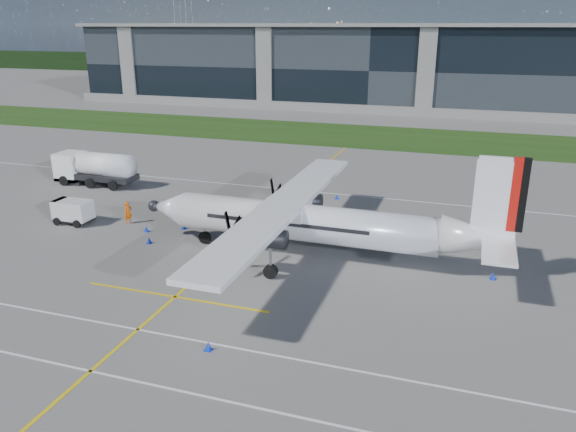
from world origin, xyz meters
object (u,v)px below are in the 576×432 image
object	(u,v)px
pylon_west	(184,25)
safety_cone_portwing	(208,346)
turboprop_aircraft	(318,203)
safety_cone_stbdwing	(337,196)
baggage_tug	(73,212)
ground_crew_person	(128,211)
safety_cone_tail	(493,276)
safety_cone_nose_port	(149,240)
fuel_tanker_truck	(90,168)
safety_cone_fwd	(146,229)
safety_cone_nose_stbd	(184,226)

from	to	relation	value
pylon_west	safety_cone_portwing	bearing A→B (deg)	-61.43
turboprop_aircraft	safety_cone_stbdwing	bearing A→B (deg)	98.01
pylon_west	baggage_tug	bearing A→B (deg)	-64.97
ground_crew_person	safety_cone_stbdwing	xyz separation A→B (m)	(14.57, 11.96, -0.81)
turboprop_aircraft	safety_cone_tail	size ratio (longest dim) A/B	53.77
pylon_west	safety_cone_portwing	world-z (taller)	pylon_west
safety_cone_portwing	safety_cone_nose_port	distance (m)	15.78
baggage_tug	safety_cone_stbdwing	size ratio (longest dim) A/B	6.43
fuel_tanker_truck	safety_cone_stbdwing	size ratio (longest dim) A/B	17.80
baggage_tug	ground_crew_person	world-z (taller)	ground_crew_person
pylon_west	safety_cone_tail	size ratio (longest dim) A/B	60.00
turboprop_aircraft	safety_cone_fwd	bearing A→B (deg)	176.96
fuel_tanker_truck	ground_crew_person	xyz separation A→B (m)	(10.35, -9.06, -0.61)
safety_cone_portwing	safety_cone_stbdwing	bearing A→B (deg)	89.99
safety_cone_nose_stbd	safety_cone_nose_port	world-z (taller)	same
baggage_tug	safety_cone_stbdwing	world-z (taller)	baggage_tug
baggage_tug	safety_cone_nose_port	size ratio (longest dim) A/B	6.43
fuel_tanker_truck	safety_cone_tail	bearing A→B (deg)	-15.75
fuel_tanker_truck	ground_crew_person	distance (m)	13.77
safety_cone_fwd	safety_cone_nose_port	bearing A→B (deg)	-53.95
safety_cone_tail	safety_cone_nose_port	bearing A→B (deg)	-176.36
ground_crew_person	safety_cone_stbdwing	bearing A→B (deg)	-23.89
safety_cone_nose_stbd	safety_cone_nose_port	xyz separation A→B (m)	(-0.94, -3.60, 0.00)
pylon_west	safety_cone_stbdwing	xyz separation A→B (m)	(87.47, -133.59, -14.75)
turboprop_aircraft	safety_cone_fwd	distance (m)	14.61
ground_crew_person	safety_cone_fwd	bearing A→B (deg)	-90.55
baggage_tug	safety_cone_fwd	distance (m)	6.77
safety_cone_nose_stbd	safety_cone_fwd	size ratio (longest dim) A/B	1.00
safety_cone_nose_port	pylon_west	bearing A→B (deg)	117.30
safety_cone_tail	safety_cone_stbdwing	world-z (taller)	same
baggage_tug	safety_cone_nose_port	world-z (taller)	baggage_tug
safety_cone_stbdwing	turboprop_aircraft	bearing A→B (deg)	-81.99
safety_cone_portwing	safety_cone_tail	xyz separation A→B (m)	(13.60, 13.23, 0.00)
safety_cone_fwd	safety_cone_nose_port	world-z (taller)	same
fuel_tanker_truck	safety_cone_stbdwing	xyz separation A→B (m)	(24.93, 2.91, -1.42)
safety_cone_nose_stbd	ground_crew_person	bearing A→B (deg)	-177.11
ground_crew_person	safety_cone_nose_stbd	bearing A→B (deg)	-60.39
safety_cone_fwd	safety_cone_tail	xyz separation A→B (m)	(25.73, -0.55, 0.00)
turboprop_aircraft	safety_cone_tail	bearing A→B (deg)	0.96
safety_cone_nose_stbd	safety_cone_nose_port	bearing A→B (deg)	-104.62
turboprop_aircraft	ground_crew_person	distance (m)	16.92
fuel_tanker_truck	turboprop_aircraft	bearing A→B (deg)	-22.36
safety_cone_portwing	fuel_tanker_truck	bearing A→B (deg)	135.96
turboprop_aircraft	safety_cone_stbdwing	size ratio (longest dim) A/B	53.77
safety_cone_nose_stbd	safety_cone_stbdwing	world-z (taller)	same
safety_cone_stbdwing	fuel_tanker_truck	bearing A→B (deg)	-173.35
ground_crew_person	safety_cone_tail	bearing A→B (deg)	-66.96
safety_cone_nose_stbd	turboprop_aircraft	bearing A→B (deg)	-10.96
baggage_tug	safety_cone_tail	xyz separation A→B (m)	(32.46, -0.46, -0.71)
pylon_west	ground_crew_person	size ratio (longest dim) A/B	14.17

